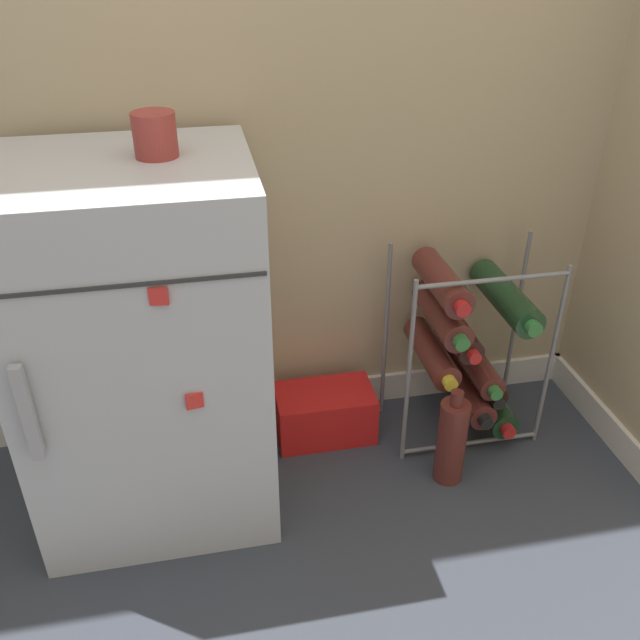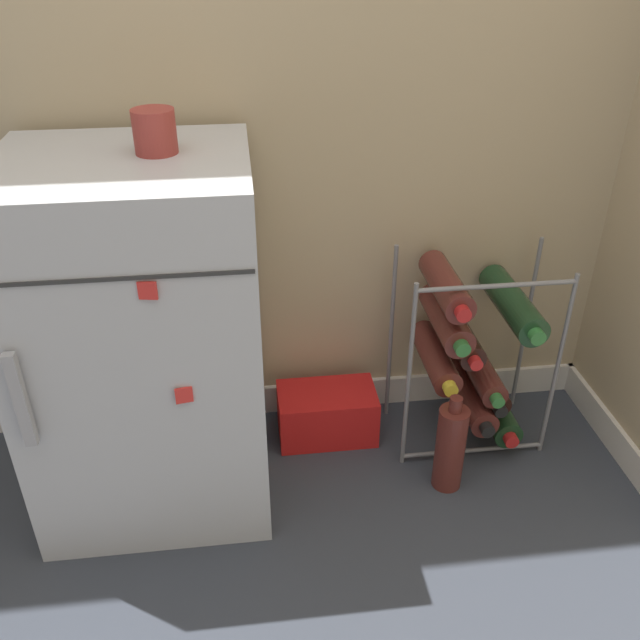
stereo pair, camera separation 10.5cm
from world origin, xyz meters
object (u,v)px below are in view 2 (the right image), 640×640
(fridge_top_cup, at_px, (155,131))
(loose_bottle_floor, at_px, (450,447))
(mini_fridge, at_px, (145,342))
(soda_box, at_px, (327,413))
(wine_rack, at_px, (471,351))

(fridge_top_cup, xyz_separation_m, loose_bottle_floor, (0.66, -0.13, -0.80))
(mini_fridge, height_order, soda_box, mini_fridge)
(soda_box, distance_m, fridge_top_cup, 0.94)
(soda_box, bearing_deg, loose_bottle_floor, -39.73)
(wine_rack, relative_size, soda_box, 2.02)
(wine_rack, height_order, soda_box, wine_rack)
(loose_bottle_floor, bearing_deg, wine_rack, 63.25)
(soda_box, bearing_deg, wine_rack, -5.97)
(mini_fridge, height_order, loose_bottle_floor, mini_fridge)
(soda_box, height_order, loose_bottle_floor, loose_bottle_floor)
(mini_fridge, xyz_separation_m, wine_rack, (0.84, 0.10, -0.16))
(fridge_top_cup, bearing_deg, loose_bottle_floor, -11.36)
(fridge_top_cup, bearing_deg, mini_fridge, -160.30)
(wine_rack, relative_size, fridge_top_cup, 6.27)
(mini_fridge, bearing_deg, wine_rack, 6.44)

